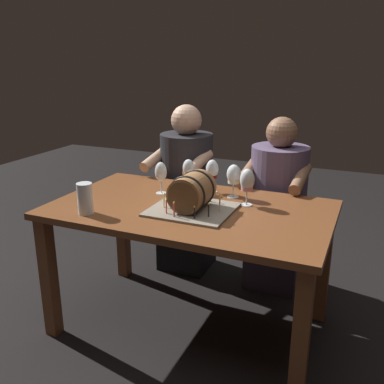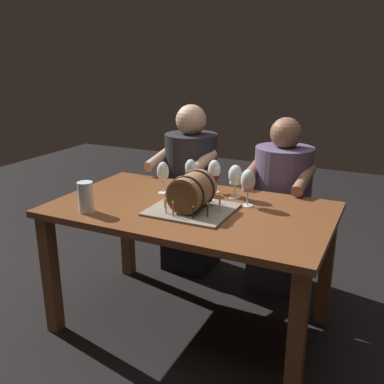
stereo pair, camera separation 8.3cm
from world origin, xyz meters
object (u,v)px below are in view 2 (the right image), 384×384
object	(u,v)px
dining_table	(191,225)
barrel_cake	(192,195)
wine_glass_rose	(248,182)
person_seated_right	(281,211)
wine_glass_amber	(191,169)
wine_glass_white	(235,176)
beer_pint	(86,198)
person_seated_left	(191,194)
wine_glass_red	(214,171)
wine_glass_empty	(163,172)

from	to	relation	value
dining_table	barrel_cake	distance (m)	0.20
wine_glass_rose	person_seated_right	world-z (taller)	person_seated_right
wine_glass_rose	dining_table	bearing A→B (deg)	-152.17
wine_glass_rose	barrel_cake	bearing A→B (deg)	-140.65
wine_glass_rose	wine_glass_amber	bearing A→B (deg)	164.58
wine_glass_white	beer_pint	distance (m)	0.81
wine_glass_white	person_seated_left	world-z (taller)	person_seated_left
wine_glass_white	beer_pint	size ratio (longest dim) A/B	1.19
wine_glass_rose	person_seated_left	xyz separation A→B (m)	(-0.59, 0.53, -0.30)
person_seated_right	wine_glass_red	bearing A→B (deg)	-128.66
barrel_cake	wine_glass_white	world-z (taller)	barrel_cake
wine_glass_rose	wine_glass_empty	size ratio (longest dim) A/B	1.08
dining_table	wine_glass_white	size ratio (longest dim) A/B	7.72
wine_glass_rose	wine_glass_red	distance (m)	0.29
person_seated_left	wine_glass_empty	bearing A→B (deg)	-81.65
dining_table	beer_pint	distance (m)	0.56
barrel_cake	wine_glass_white	distance (m)	0.32
wine_glass_amber	wine_glass_rose	bearing A→B (deg)	-15.42
wine_glass_amber	wine_glass_empty	size ratio (longest dim) A/B	1.03
wine_glass_red	person_seated_right	bearing A→B (deg)	51.34
person_seated_right	wine_glass_empty	bearing A→B (deg)	-137.17
wine_glass_rose	beer_pint	size ratio (longest dim) A/B	1.26
dining_table	beer_pint	bearing A→B (deg)	-145.49
barrel_cake	person_seated_left	bearing A→B (deg)	116.30
wine_glass_rose	person_seated_left	size ratio (longest dim) A/B	0.17
dining_table	wine_glass_empty	distance (m)	0.36
wine_glass_empty	person_seated_left	bearing A→B (deg)	98.35
person_seated_right	wine_glass_white	bearing A→B (deg)	-111.07
barrel_cake	beer_pint	distance (m)	0.54
wine_glass_amber	person_seated_right	xyz separation A→B (m)	(0.44, 0.42, -0.32)
wine_glass_white	wine_glass_red	size ratio (longest dim) A/B	0.98
wine_glass_white	wine_glass_amber	size ratio (longest dim) A/B	0.99
wine_glass_white	wine_glass_amber	world-z (taller)	wine_glass_amber
dining_table	person_seated_right	world-z (taller)	person_seated_right
wine_glass_amber	barrel_cake	bearing A→B (deg)	-62.99
barrel_cake	wine_glass_white	xyz separation A→B (m)	(0.13, 0.29, 0.04)
wine_glass_white	person_seated_right	size ratio (longest dim) A/B	0.17
wine_glass_empty	wine_glass_rose	bearing A→B (deg)	-0.20
wine_glass_rose	wine_glass_white	bearing A→B (deg)	136.48
wine_glass_rose	beer_pint	xyz separation A→B (m)	(-0.71, -0.44, -0.06)
wine_glass_red	barrel_cake	bearing A→B (deg)	-86.84
wine_glass_rose	beer_pint	bearing A→B (deg)	-147.89
wine_glass_white	wine_glass_empty	bearing A→B (deg)	-166.03
wine_glass_amber	person_seated_left	bearing A→B (deg)	115.78
person_seated_right	wine_glass_rose	bearing A→B (deg)	-96.10
wine_glass_amber	person_seated_left	distance (m)	0.56
person_seated_right	wine_glass_amber	bearing A→B (deg)	-136.27
barrel_cake	person_seated_right	xyz separation A→B (m)	(0.29, 0.72, -0.28)
wine_glass_empty	person_seated_right	distance (m)	0.83
dining_table	beer_pint	xyz separation A→B (m)	(-0.44, -0.30, 0.18)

